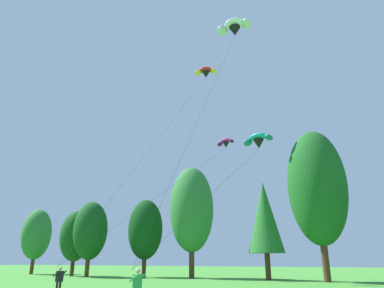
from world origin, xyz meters
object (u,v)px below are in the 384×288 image
at_px(kite_flyer_near, 59,279).
at_px(parafoil_kite_mid_white, 234,27).
at_px(parafoil_kite_high_magenta, 226,143).
at_px(parafoil_kite_low_teal, 258,140).
at_px(kite_flyer_mid, 137,285).
at_px(parafoil_kite_far_red_yellow, 206,72).

relative_size(kite_flyer_near, parafoil_kite_mid_white, 0.09).
relative_size(parafoil_kite_high_magenta, parafoil_kite_low_teal, 1.45).
xyz_separation_m(parafoil_kite_mid_white, parafoil_kite_low_teal, (0.71, 2.75, -8.97)).
distance_m(parafoil_kite_mid_white, parafoil_kite_low_teal, 9.41).
height_order(kite_flyer_near, parafoil_kite_mid_white, parafoil_kite_mid_white).
bearing_deg(parafoil_kite_high_magenta, kite_flyer_near, -105.69).
distance_m(kite_flyer_near, parafoil_kite_mid_white, 22.16).
bearing_deg(kite_flyer_mid, kite_flyer_near, 161.44).
relative_size(parafoil_kite_mid_white, parafoil_kite_low_teal, 1.57).
xyz_separation_m(kite_flyer_mid, parafoil_kite_mid_white, (2.53, 8.73, 19.00)).
bearing_deg(parafoil_kite_high_magenta, parafoil_kite_mid_white, -66.30).
height_order(kite_flyer_mid, parafoil_kite_far_red_yellow, parafoil_kite_far_red_yellow).
bearing_deg(parafoil_kite_mid_white, kite_flyer_mid, -106.18).
bearing_deg(parafoil_kite_low_teal, kite_flyer_near, -137.87).
bearing_deg(parafoil_kite_mid_white, parafoil_kite_far_red_yellow, 120.79).
bearing_deg(kite_flyer_near, kite_flyer_mid, -18.56).
relative_size(kite_flyer_near, parafoil_kite_high_magenta, 0.10).
bearing_deg(kite_flyer_mid, parafoil_kite_mid_white, 73.82).
relative_size(kite_flyer_near, parafoil_kite_far_red_yellow, 0.07).
height_order(parafoil_kite_far_red_yellow, parafoil_kite_low_teal, parafoil_kite_far_red_yellow).
height_order(parafoil_kite_high_magenta, parafoil_kite_low_teal, parafoil_kite_high_magenta).
distance_m(kite_flyer_near, parafoil_kite_low_teal, 16.95).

